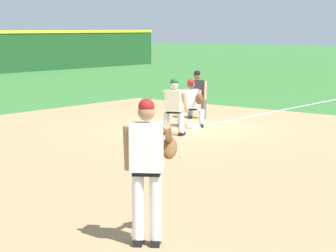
# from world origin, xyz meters

# --- Properties ---
(ground_plane) EXTENTS (160.00, 160.00, 0.00)m
(ground_plane) POSITION_xyz_m (0.00, 0.00, 0.00)
(ground_plane) COLOR #336B2D
(infield_dirt_patch) EXTENTS (18.00, 18.00, 0.01)m
(infield_dirt_patch) POSITION_xyz_m (-4.06, -2.70, 0.00)
(infield_dirt_patch) COLOR #A87F56
(infield_dirt_patch) RESTS_ON ground
(foul_line_stripe) EXTENTS (15.59, 0.10, 0.00)m
(foul_line_stripe) POSITION_xyz_m (7.79, 0.00, 0.01)
(foul_line_stripe) COLOR white
(foul_line_stripe) RESTS_ON ground
(first_base_bag) EXTENTS (0.38, 0.38, 0.09)m
(first_base_bag) POSITION_xyz_m (0.00, 0.00, 0.04)
(first_base_bag) COLOR white
(first_base_bag) RESTS_ON ground
(baseball) EXTENTS (0.07, 0.07, 0.07)m
(baseball) POSITION_xyz_m (-3.36, -2.27, 0.04)
(baseball) COLOR white
(baseball) RESTS_ON ground
(pitcher) EXTENTS (0.85, 0.57, 1.86)m
(pitcher) POSITION_xyz_m (-8.07, -5.39, 1.06)
(pitcher) COLOR black
(pitcher) RESTS_ON ground
(first_baseman) EXTENTS (0.80, 1.05, 1.34)m
(first_baseman) POSITION_xyz_m (0.18, 0.11, 0.73)
(first_baseman) COLOR black
(first_baseman) RESTS_ON ground
(baserunner) EXTENTS (0.56, 0.66, 1.46)m
(baserunner) POSITION_xyz_m (-1.18, -0.36, 0.79)
(baserunner) COLOR black
(baserunner) RESTS_ON ground
(umpire) EXTENTS (0.64, 0.68, 1.46)m
(umpire) POSITION_xyz_m (1.69, 1.03, 0.79)
(umpire) COLOR black
(umpire) RESTS_ON ground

